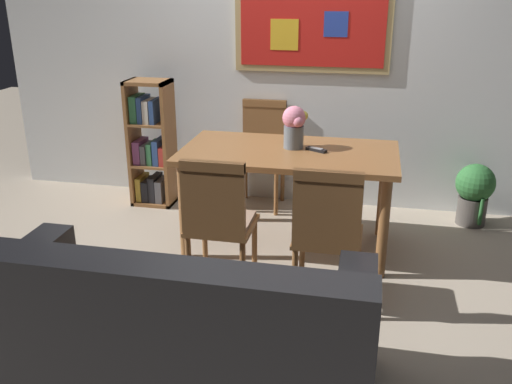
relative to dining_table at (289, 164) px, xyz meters
name	(u,v)px	position (x,y,z in m)	size (l,w,h in m)	color
ground_plane	(259,268)	(-0.13, -0.40, -0.64)	(12.00, 12.00, 0.00)	tan
wall_back_with_painting	(293,52)	(-0.13, 0.99, 0.66)	(5.20, 0.14, 2.60)	silver
dining_table	(289,164)	(0.00, 0.00, 0.00)	(1.52, 0.84, 0.74)	brown
dining_chair_far_left	(262,145)	(-0.35, 0.81, -0.11)	(0.40, 0.41, 0.91)	brown
dining_chair_near_right	(327,227)	(0.35, -0.80, -0.11)	(0.40, 0.41, 0.91)	brown
dining_chair_near_left	(218,216)	(-0.31, -0.77, -0.11)	(0.40, 0.41, 0.91)	brown
leather_couch	(172,340)	(-0.27, -1.71, -0.33)	(1.80, 0.84, 0.84)	black
bookshelf	(151,148)	(-1.30, 0.62, -0.14)	(0.36, 0.28, 1.09)	brown
potted_ivy	(474,191)	(1.41, 0.71, -0.36)	(0.31, 0.31, 0.51)	#4C4742
flower_vase	(294,125)	(0.02, 0.07, 0.27)	(0.18, 0.18, 0.30)	slate
tv_remote	(316,150)	(0.19, 0.02, 0.11)	(0.16, 0.11, 0.02)	black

